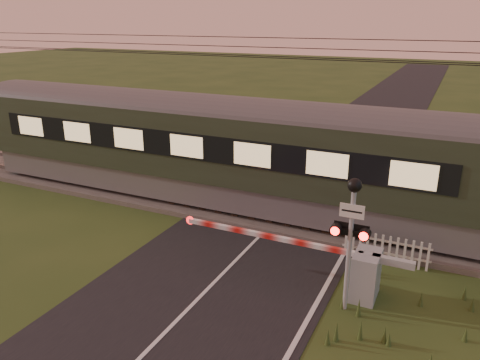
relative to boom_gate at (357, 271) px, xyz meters
The scene contains 7 objects.
ground 4.41m from the boom_gate, 143.80° to the right, with size 160.00×160.00×0.00m, color #2A4018.
road 4.53m from the boom_gate, 141.26° to the right, with size 6.00×140.00×0.03m.
track_bed 5.31m from the boom_gate, 131.80° to the left, with size 140.00×3.40×0.39m.
overhead_wires 7.29m from the boom_gate, 131.80° to the left, with size 120.00×0.62×0.62m.
boom_gate is the anchor object (origin of this frame).
crossing_signal 1.78m from the boom_gate, 97.96° to the right, with size 0.85×0.35×3.35m.
picket_fence 2.09m from the boom_gate, 78.59° to the left, with size 2.49×0.07×0.85m.
Camera 1 is at (5.28, -8.04, 6.70)m, focal length 35.00 mm.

